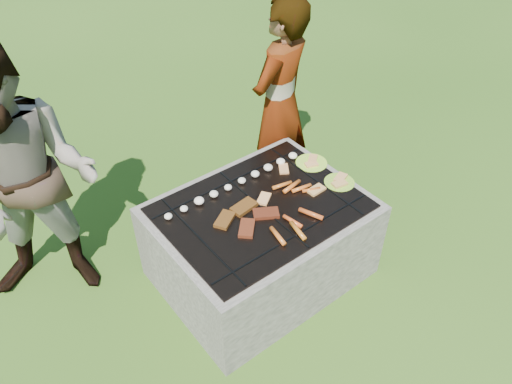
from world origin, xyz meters
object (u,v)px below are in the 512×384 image
fire_pit (261,244)px  plate_near (339,182)px  cook (280,104)px  plate_far (312,163)px  bystander (28,185)px

fire_pit → plate_near: 0.66m
cook → plate_far: bearing=58.0°
plate_near → cook: bearing=80.6°
plate_near → cook: (0.13, 0.77, 0.19)m
cook → plate_near: bearing=62.9°
fire_pit → plate_near: plate_near is taller
plate_far → cook: cook is taller
plate_near → bystander: bearing=152.5°
fire_pit → plate_far: bearing=14.3°
fire_pit → bystander: (-1.12, 0.75, 0.59)m
plate_far → bystander: bystander is taller
plate_far → cook: bearing=75.7°
fire_pit → bystander: bearing=146.3°
fire_pit → cook: (0.69, 0.65, 0.52)m
plate_near → bystander: bystander is taller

